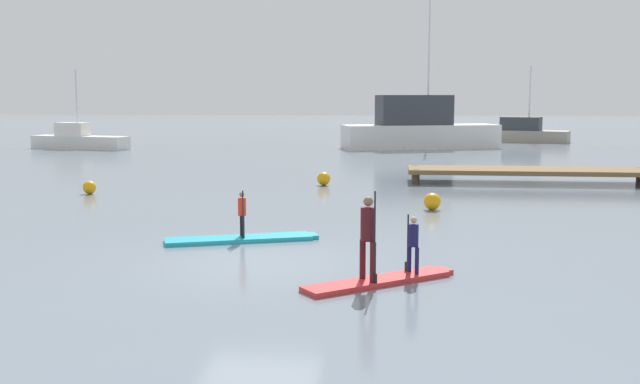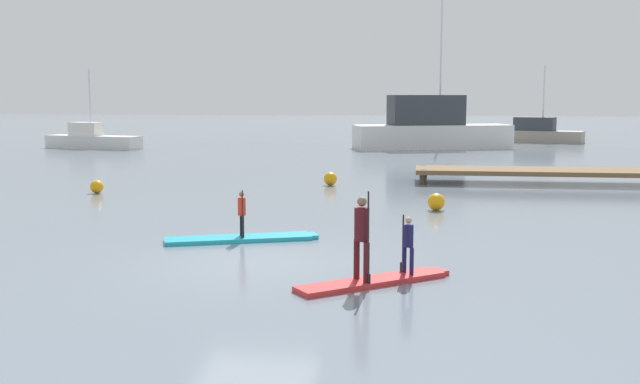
% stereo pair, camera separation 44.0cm
% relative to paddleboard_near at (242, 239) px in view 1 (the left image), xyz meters
% --- Properties ---
extents(ground_plane, '(240.00, 240.00, 0.00)m').
position_rel_paddleboard_near_xyz_m(ground_plane, '(0.86, -2.34, -0.05)').
color(ground_plane, slate).
extents(paddleboard_near, '(3.68, 1.91, 0.10)m').
position_rel_paddleboard_near_xyz_m(paddleboard_near, '(0.00, 0.00, 0.00)').
color(paddleboard_near, '#1E9EB2').
rests_on(paddleboard_near, ground).
extents(paddler_child_solo, '(0.25, 0.37, 1.15)m').
position_rel_paddleboard_near_xyz_m(paddler_child_solo, '(0.02, -0.01, 0.66)').
color(paddler_child_solo, black).
rests_on(paddler_child_solo, paddleboard_near).
extents(paddleboard_far, '(2.84, 2.37, 0.10)m').
position_rel_paddleboard_near_xyz_m(paddleboard_far, '(3.44, -3.71, 0.00)').
color(paddleboard_far, red).
rests_on(paddleboard_far, ground).
extents(paddler_adult, '(0.39, 0.42, 1.68)m').
position_rel_paddleboard_near_xyz_m(paddler_adult, '(3.20, -3.90, 0.94)').
color(paddler_adult, '#4C1419').
rests_on(paddler_adult, paddleboard_far).
extents(paddler_child_front, '(0.29, 0.33, 1.12)m').
position_rel_paddleboard_near_xyz_m(paddler_child_front, '(4.03, -3.23, 0.66)').
color(paddler_child_front, '#19194C').
rests_on(paddler_child_front, paddleboard_far).
extents(fishing_boat_white_large, '(10.73, 5.74, 10.03)m').
position_rel_paddleboard_near_xyz_m(fishing_boat_white_large, '(5.04, 32.40, 1.29)').
color(fishing_boat_white_large, silver).
rests_on(fishing_boat_white_large, ground).
extents(fishing_boat_green_midground, '(7.09, 4.18, 5.73)m').
position_rel_paddleboard_near_xyz_m(fishing_boat_green_midground, '(13.13, 40.41, 0.68)').
color(fishing_boat_green_midground, '#9E9384').
rests_on(fishing_boat_green_midground, ground).
extents(motor_boat_small_navy, '(6.97, 3.03, 5.23)m').
position_rel_paddleboard_near_xyz_m(motor_boat_small_navy, '(-17.40, 29.55, 0.55)').
color(motor_boat_small_navy, silver).
rests_on(motor_boat_small_navy, ground).
extents(floating_dock, '(9.66, 2.32, 0.59)m').
position_rel_paddleboard_near_xyz_m(floating_dock, '(8.97, 12.86, 0.44)').
color(floating_dock, brown).
rests_on(floating_dock, ground).
extents(mooring_buoy_near, '(0.53, 0.53, 0.53)m').
position_rel_paddleboard_near_xyz_m(mooring_buoy_near, '(4.78, 5.40, 0.21)').
color(mooring_buoy_near, orange).
rests_on(mooring_buoy_near, ground).
extents(mooring_buoy_mid, '(0.47, 0.47, 0.47)m').
position_rel_paddleboard_near_xyz_m(mooring_buoy_mid, '(-7.23, 7.84, 0.19)').
color(mooring_buoy_mid, orange).
rests_on(mooring_buoy_mid, ground).
extents(mooring_buoy_far, '(0.53, 0.53, 0.53)m').
position_rel_paddleboard_near_xyz_m(mooring_buoy_far, '(0.83, 11.26, 0.21)').
color(mooring_buoy_far, orange).
rests_on(mooring_buoy_far, ground).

